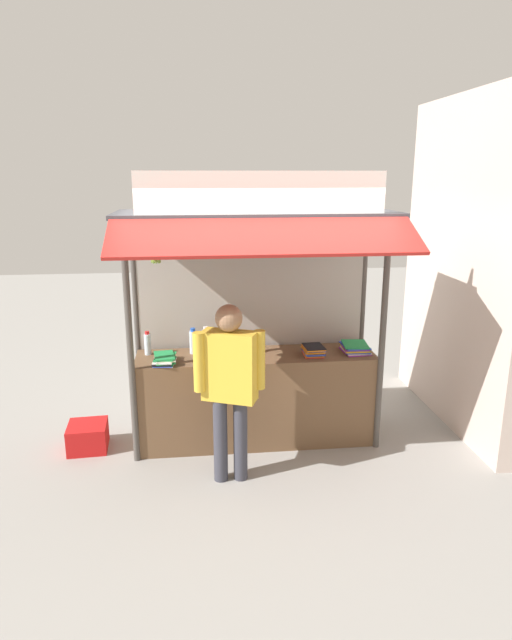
% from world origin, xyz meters
% --- Properties ---
extents(ground_plane, '(20.00, 20.00, 0.00)m').
position_xyz_m(ground_plane, '(0.00, 0.00, 0.00)').
color(ground_plane, gray).
extents(stall_counter, '(2.33, 0.57, 0.91)m').
position_xyz_m(stall_counter, '(0.00, 0.00, 0.45)').
color(stall_counter, brown).
rests_on(stall_counter, ground).
extents(stall_structure, '(2.53, 1.38, 2.64)m').
position_xyz_m(stall_structure, '(0.00, 0.07, 1.57)').
color(stall_structure, '#4C4742').
rests_on(stall_structure, ground).
extents(water_bottle_front_right, '(0.09, 0.09, 0.32)m').
position_xyz_m(water_bottle_front_right, '(-0.30, 0.05, 1.05)').
color(water_bottle_front_right, silver).
rests_on(water_bottle_front_right, stall_counter).
extents(water_bottle_back_right, '(0.07, 0.07, 0.25)m').
position_xyz_m(water_bottle_back_right, '(-0.14, 0.02, 1.02)').
color(water_bottle_back_right, silver).
rests_on(water_bottle_back_right, stall_counter).
extents(water_bottle_right, '(0.07, 0.07, 0.23)m').
position_xyz_m(water_bottle_right, '(-1.05, 0.13, 1.02)').
color(water_bottle_right, silver).
rests_on(water_bottle_right, stall_counter).
extents(water_bottle_far_left, '(0.07, 0.07, 0.26)m').
position_xyz_m(water_bottle_far_left, '(-0.61, 0.11, 1.03)').
color(water_bottle_far_left, silver).
rests_on(water_bottle_far_left, stall_counter).
extents(water_bottle_center, '(0.08, 0.08, 0.28)m').
position_xyz_m(water_bottle_center, '(-0.48, 0.05, 1.04)').
color(water_bottle_center, silver).
rests_on(water_bottle_center, stall_counter).
extents(magazine_stack_far_right, '(0.22, 0.31, 0.08)m').
position_xyz_m(magazine_stack_far_right, '(-0.87, -0.15, 0.95)').
color(magazine_stack_far_right, white).
rests_on(magazine_stack_far_right, stall_counter).
extents(magazine_stack_back_left, '(0.21, 0.26, 0.09)m').
position_xyz_m(magazine_stack_back_left, '(0.55, -0.07, 0.95)').
color(magazine_stack_back_left, red).
rests_on(magazine_stack_back_left, stall_counter).
extents(magazine_stack_mid_left, '(0.27, 0.33, 0.08)m').
position_xyz_m(magazine_stack_mid_left, '(0.99, -0.02, 0.95)').
color(magazine_stack_mid_left, purple).
rests_on(magazine_stack_mid_left, stall_counter).
extents(banana_bunch_inner_left, '(0.10, 0.10, 0.24)m').
position_xyz_m(banana_bunch_inner_left, '(0.35, -0.38, 1.98)').
color(banana_bunch_inner_left, '#332D23').
extents(banana_bunch_rightmost, '(0.11, 0.11, 0.28)m').
position_xyz_m(banana_bunch_rightmost, '(-0.89, -0.39, 1.96)').
color(banana_bunch_rightmost, '#332D23').
extents(vendor_person, '(0.60, 0.35, 1.59)m').
position_xyz_m(vendor_person, '(-0.30, -0.71, 0.95)').
color(vendor_person, '#383842').
rests_on(vendor_person, ground).
extents(plastic_crate, '(0.39, 0.39, 0.26)m').
position_xyz_m(plastic_crate, '(-1.66, -0.01, 0.13)').
color(plastic_crate, red).
rests_on(plastic_crate, ground).
extents(neighbour_wall, '(0.20, 2.40, 3.38)m').
position_xyz_m(neighbour_wall, '(2.18, 0.30, 1.69)').
color(neighbour_wall, beige).
rests_on(neighbour_wall, ground).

